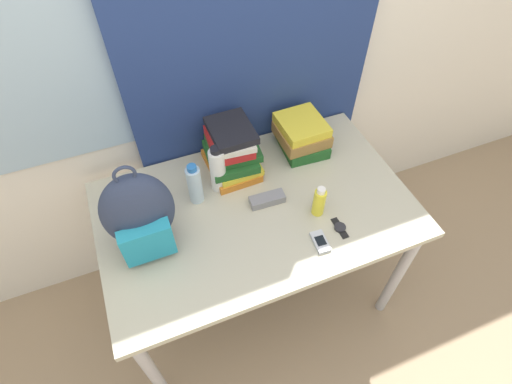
{
  "coord_description": "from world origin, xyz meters",
  "views": [
    {
      "loc": [
        -0.38,
        -0.55,
        2.12
      ],
      "look_at": [
        0.0,
        0.41,
        0.88
      ],
      "focal_mm": 28.0,
      "sensor_mm": 36.0,
      "label": 1
    }
  ],
  "objects_px": {
    "book_stack_center": "(302,135)",
    "book_stack_left": "(231,150)",
    "sunscreen_bottle": "(319,202)",
    "cell_phone": "(320,242)",
    "sports_bottle": "(218,170)",
    "sunglasses_case": "(267,199)",
    "backpack": "(139,214)",
    "wristwatch": "(340,228)",
    "water_bottle": "(195,184)"
  },
  "relations": [
    {
      "from": "book_stack_center",
      "to": "book_stack_left",
      "type": "bearing_deg",
      "value": -179.54
    },
    {
      "from": "sunscreen_bottle",
      "to": "cell_phone",
      "type": "bearing_deg",
      "value": -113.21
    },
    {
      "from": "sunscreen_bottle",
      "to": "cell_phone",
      "type": "distance_m",
      "value": 0.16
    },
    {
      "from": "sports_bottle",
      "to": "cell_phone",
      "type": "xyz_separation_m",
      "value": [
        0.28,
        -0.42,
        -0.1
      ]
    },
    {
      "from": "cell_phone",
      "to": "sunglasses_case",
      "type": "relative_size",
      "value": 0.68
    },
    {
      "from": "sunscreen_bottle",
      "to": "book_stack_center",
      "type": "bearing_deg",
      "value": 74.36
    },
    {
      "from": "sunglasses_case",
      "to": "backpack",
      "type": "bearing_deg",
      "value": -179.72
    },
    {
      "from": "sunglasses_case",
      "to": "wristwatch",
      "type": "bearing_deg",
      "value": -46.77
    },
    {
      "from": "book_stack_center",
      "to": "sunscreen_bottle",
      "type": "distance_m",
      "value": 0.39
    },
    {
      "from": "book_stack_center",
      "to": "sports_bottle",
      "type": "relative_size",
      "value": 1.01
    },
    {
      "from": "water_bottle",
      "to": "sunscreen_bottle",
      "type": "bearing_deg",
      "value": -29.61
    },
    {
      "from": "water_bottle",
      "to": "sunglasses_case",
      "type": "height_order",
      "value": "water_bottle"
    },
    {
      "from": "book_stack_center",
      "to": "wristwatch",
      "type": "height_order",
      "value": "book_stack_center"
    },
    {
      "from": "sports_bottle",
      "to": "book_stack_left",
      "type": "bearing_deg",
      "value": 44.23
    },
    {
      "from": "book_stack_left",
      "to": "water_bottle",
      "type": "bearing_deg",
      "value": -149.57
    },
    {
      "from": "book_stack_left",
      "to": "book_stack_center",
      "type": "xyz_separation_m",
      "value": [
        0.35,
        0.0,
        -0.03
      ]
    },
    {
      "from": "backpack",
      "to": "wristwatch",
      "type": "xyz_separation_m",
      "value": [
        0.73,
        -0.23,
        -0.17
      ]
    },
    {
      "from": "sunglasses_case",
      "to": "sports_bottle",
      "type": "bearing_deg",
      "value": 135.97
    },
    {
      "from": "sunscreen_bottle",
      "to": "wristwatch",
      "type": "bearing_deg",
      "value": -66.66
    },
    {
      "from": "book_stack_center",
      "to": "cell_phone",
      "type": "height_order",
      "value": "book_stack_center"
    },
    {
      "from": "sunglasses_case",
      "to": "cell_phone",
      "type": "bearing_deg",
      "value": -66.87
    },
    {
      "from": "book_stack_left",
      "to": "sports_bottle",
      "type": "height_order",
      "value": "book_stack_left"
    },
    {
      "from": "sunscreen_bottle",
      "to": "cell_phone",
      "type": "relative_size",
      "value": 1.46
    },
    {
      "from": "water_bottle",
      "to": "sunscreen_bottle",
      "type": "height_order",
      "value": "water_bottle"
    },
    {
      "from": "book_stack_center",
      "to": "sunglasses_case",
      "type": "height_order",
      "value": "book_stack_center"
    },
    {
      "from": "book_stack_center",
      "to": "water_bottle",
      "type": "height_order",
      "value": "water_bottle"
    },
    {
      "from": "book_stack_left",
      "to": "wristwatch",
      "type": "relative_size",
      "value": 2.74
    },
    {
      "from": "sunglasses_case",
      "to": "sunscreen_bottle",
      "type": "bearing_deg",
      "value": -36.04
    },
    {
      "from": "sunscreen_bottle",
      "to": "book_stack_left",
      "type": "bearing_deg",
      "value": 123.16
    },
    {
      "from": "water_bottle",
      "to": "backpack",
      "type": "bearing_deg",
      "value": -151.45
    },
    {
      "from": "sunglasses_case",
      "to": "wristwatch",
      "type": "relative_size",
      "value": 1.47
    },
    {
      "from": "sports_bottle",
      "to": "wristwatch",
      "type": "distance_m",
      "value": 0.56
    },
    {
      "from": "book_stack_left",
      "to": "water_bottle",
      "type": "height_order",
      "value": "book_stack_left"
    },
    {
      "from": "water_bottle",
      "to": "sports_bottle",
      "type": "bearing_deg",
      "value": 14.86
    },
    {
      "from": "book_stack_center",
      "to": "sunscreen_bottle",
      "type": "relative_size",
      "value": 1.59
    },
    {
      "from": "book_stack_center",
      "to": "cell_phone",
      "type": "xyz_separation_m",
      "value": [
        -0.17,
        -0.52,
        -0.07
      ]
    },
    {
      "from": "sports_bottle",
      "to": "sunglasses_case",
      "type": "height_order",
      "value": "sports_bottle"
    },
    {
      "from": "sunscreen_bottle",
      "to": "sunglasses_case",
      "type": "xyz_separation_m",
      "value": [
        -0.17,
        0.13,
        -0.05
      ]
    },
    {
      "from": "wristwatch",
      "to": "cell_phone",
      "type": "bearing_deg",
      "value": -163.3
    },
    {
      "from": "water_bottle",
      "to": "wristwatch",
      "type": "bearing_deg",
      "value": -36.28
    },
    {
      "from": "book_stack_left",
      "to": "wristwatch",
      "type": "xyz_separation_m",
      "value": [
        0.29,
        -0.48,
        -0.11
      ]
    },
    {
      "from": "sports_bottle",
      "to": "wristwatch",
      "type": "relative_size",
      "value": 2.29
    },
    {
      "from": "water_bottle",
      "to": "cell_phone",
      "type": "distance_m",
      "value": 0.56
    },
    {
      "from": "wristwatch",
      "to": "water_bottle",
      "type": "bearing_deg",
      "value": 143.72
    },
    {
      "from": "water_bottle",
      "to": "wristwatch",
      "type": "distance_m",
      "value": 0.62
    },
    {
      "from": "water_bottle",
      "to": "sunglasses_case",
      "type": "relative_size",
      "value": 1.34
    },
    {
      "from": "sunscreen_bottle",
      "to": "wristwatch",
      "type": "relative_size",
      "value": 1.45
    },
    {
      "from": "book_stack_left",
      "to": "cell_phone",
      "type": "xyz_separation_m",
      "value": [
        0.18,
        -0.51,
        -0.1
      ]
    },
    {
      "from": "backpack",
      "to": "sunglasses_case",
      "type": "xyz_separation_m",
      "value": [
        0.51,
        0.0,
        -0.16
      ]
    },
    {
      "from": "backpack",
      "to": "cell_phone",
      "type": "relative_size",
      "value": 4.04
    }
  ]
}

